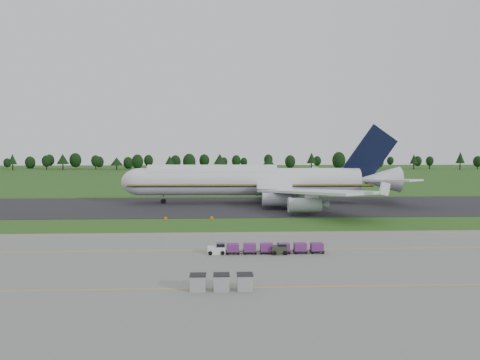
{
  "coord_description": "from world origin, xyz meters",
  "views": [
    {
      "loc": [
        1.76,
        -87.65,
        14.65
      ],
      "look_at": [
        5.92,
        2.0,
        8.37
      ],
      "focal_mm": 35.0,
      "sensor_mm": 36.0,
      "label": 1
    }
  ],
  "objects_px": {
    "utility_cart": "(279,250)",
    "edge_markers": "(189,218)",
    "baggage_train": "(264,248)",
    "aircraft": "(255,181)",
    "uld_row": "(221,282)"
  },
  "relations": [
    {
      "from": "utility_cart",
      "to": "edge_markers",
      "type": "bearing_deg",
      "value": 114.34
    },
    {
      "from": "baggage_train",
      "to": "utility_cart",
      "type": "bearing_deg",
      "value": -13.11
    },
    {
      "from": "baggage_train",
      "to": "utility_cart",
      "type": "distance_m",
      "value": 2.05
    },
    {
      "from": "aircraft",
      "to": "utility_cart",
      "type": "distance_m",
      "value": 59.09
    },
    {
      "from": "baggage_train",
      "to": "aircraft",
      "type": "bearing_deg",
      "value": 86.73
    },
    {
      "from": "utility_cart",
      "to": "uld_row",
      "type": "height_order",
      "value": "uld_row"
    },
    {
      "from": "utility_cart",
      "to": "edge_markers",
      "type": "xyz_separation_m",
      "value": [
        -14.28,
        31.58,
        -0.34
      ]
    },
    {
      "from": "baggage_train",
      "to": "edge_markers",
      "type": "distance_m",
      "value": 33.46
    },
    {
      "from": "aircraft",
      "to": "baggage_train",
      "type": "distance_m",
      "value": 58.69
    },
    {
      "from": "aircraft",
      "to": "utility_cart",
      "type": "xyz_separation_m",
      "value": [
        -1.35,
        -58.83,
        -5.31
      ]
    },
    {
      "from": "aircraft",
      "to": "edge_markers",
      "type": "bearing_deg",
      "value": -119.84
    },
    {
      "from": "edge_markers",
      "to": "utility_cart",
      "type": "bearing_deg",
      "value": -65.66
    },
    {
      "from": "aircraft",
      "to": "baggage_train",
      "type": "height_order",
      "value": "aircraft"
    },
    {
      "from": "uld_row",
      "to": "baggage_train",
      "type": "bearing_deg",
      "value": 69.68
    },
    {
      "from": "aircraft",
      "to": "utility_cart",
      "type": "height_order",
      "value": "aircraft"
    }
  ]
}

